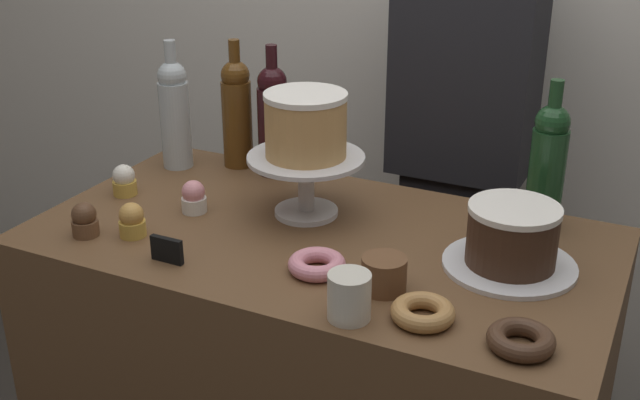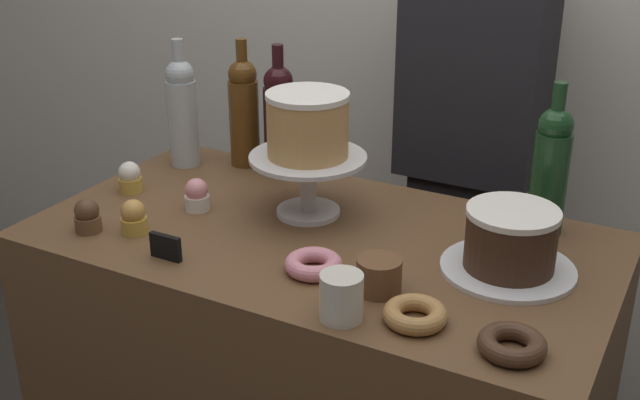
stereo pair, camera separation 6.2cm
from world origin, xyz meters
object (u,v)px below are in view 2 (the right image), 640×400
at_px(chocolate_round_cake, 511,238).
at_px(donut_pink, 313,264).
at_px(wine_bottle_green, 550,168).
at_px(cupcake_chocolate, 87,216).
at_px(white_layer_cake, 308,125).
at_px(wine_bottle_clear, 182,110).
at_px(price_sign_chalkboard, 166,247).
at_px(cupcake_strawberry, 197,195).
at_px(cake_stand_pedestal, 308,174).
at_px(cupcake_vanilla, 130,178).
at_px(donut_chocolate, 512,344).
at_px(coffee_cup_ceramic, 341,297).
at_px(cookie_stack, 379,275).
at_px(wine_bottle_dark_red, 279,118).
at_px(wine_bottle_amber, 244,110).
at_px(barista_figure, 468,175).
at_px(cupcake_caramel, 134,217).
at_px(donut_maple, 415,314).

height_order(chocolate_round_cake, donut_pink, chocolate_round_cake).
height_order(wine_bottle_green, donut_pink, wine_bottle_green).
relative_size(chocolate_round_cake, cupcake_chocolate, 2.37).
relative_size(white_layer_cake, wine_bottle_clear, 0.55).
bearing_deg(price_sign_chalkboard, cupcake_strawberry, 111.57).
distance_m(wine_bottle_green, donut_pink, 0.54).
bearing_deg(white_layer_cake, cake_stand_pedestal, 135.00).
distance_m(wine_bottle_green, cupcake_vanilla, 0.96).
relative_size(cake_stand_pedestal, donut_pink, 2.30).
xyz_separation_m(donut_chocolate, price_sign_chalkboard, (-0.69, -0.01, 0.01)).
bearing_deg(coffee_cup_ceramic, cookie_stack, 80.97).
bearing_deg(donut_pink, wine_bottle_dark_red, 127.90).
distance_m(white_layer_cake, price_sign_chalkboard, 0.40).
distance_m(wine_bottle_amber, wine_bottle_dark_red, 0.11).
relative_size(donut_pink, cookie_stack, 1.33).
distance_m(chocolate_round_cake, wine_bottle_amber, 0.81).
relative_size(wine_bottle_dark_red, price_sign_chalkboard, 4.65).
bearing_deg(cookie_stack, chocolate_round_cake, 45.05).
xyz_separation_m(cupcake_chocolate, cupcake_vanilla, (-0.07, 0.21, 0.00)).
distance_m(coffee_cup_ceramic, barista_figure, 0.91).
xyz_separation_m(cupcake_strawberry, barista_figure, (0.42, 0.65, -0.10)).
bearing_deg(wine_bottle_amber, donut_chocolate, -31.28).
bearing_deg(cupcake_chocolate, donut_pink, 7.73).
distance_m(cake_stand_pedestal, cupcake_strawberry, 0.26).
xyz_separation_m(wine_bottle_amber, cupcake_caramel, (0.02, -0.45, -0.11)).
xyz_separation_m(cupcake_caramel, cupcake_vanilla, (-0.16, 0.17, 0.00)).
distance_m(wine_bottle_clear, barista_figure, 0.78).
height_order(wine_bottle_green, wine_bottle_dark_red, same).
distance_m(chocolate_round_cake, wine_bottle_dark_red, 0.70).
distance_m(white_layer_cake, wine_bottle_clear, 0.45).
bearing_deg(price_sign_chalkboard, chocolate_round_cake, 23.94).
bearing_deg(donut_maple, cupcake_strawberry, 161.26).
bearing_deg(donut_pink, cupcake_vanilla, 166.10).
relative_size(wine_bottle_amber, donut_pink, 2.91).
xyz_separation_m(wine_bottle_amber, cookie_stack, (0.57, -0.44, -0.11)).
bearing_deg(cupcake_vanilla, cookie_stack, -11.88).
relative_size(wine_bottle_clear, cupcake_strawberry, 4.38).
xyz_separation_m(wine_bottle_green, cupcake_caramel, (-0.76, -0.42, -0.11)).
relative_size(cookie_stack, barista_figure, 0.05).
bearing_deg(wine_bottle_clear, cookie_stack, -26.88).
distance_m(cake_stand_pedestal, donut_chocolate, 0.64).
relative_size(wine_bottle_dark_red, donut_pink, 2.91).
xyz_separation_m(cupcake_chocolate, donut_maple, (0.75, -0.01, -0.02)).
distance_m(white_layer_cake, wine_bottle_green, 0.51).
xyz_separation_m(cookie_stack, coffee_cup_ceramic, (-0.02, -0.12, 0.01)).
distance_m(chocolate_round_cake, cookie_stack, 0.27).
distance_m(white_layer_cake, donut_chocolate, 0.66).
height_order(donut_chocolate, price_sign_chalkboard, price_sign_chalkboard).
bearing_deg(cupcake_strawberry, wine_bottle_dark_red, 80.51).
bearing_deg(wine_bottle_clear, price_sign_chalkboard, -57.06).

